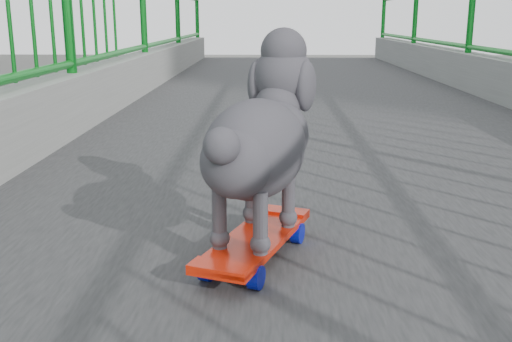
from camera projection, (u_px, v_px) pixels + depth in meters
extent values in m
cube|color=red|center=(256.00, 239.00, 1.50)|extent=(0.30, 0.50, 0.02)
cube|color=#99999E|center=(231.00, 269.00, 1.37)|extent=(0.09, 0.06, 0.02)
cylinder|color=#0711A6|center=(207.00, 269.00, 1.39)|extent=(0.04, 0.06, 0.06)
sphere|color=yellow|center=(207.00, 269.00, 1.39)|extent=(0.02, 0.02, 0.02)
cylinder|color=#0711A6|center=(256.00, 277.00, 1.35)|extent=(0.04, 0.06, 0.06)
sphere|color=yellow|center=(256.00, 277.00, 1.35)|extent=(0.02, 0.02, 0.02)
cube|color=#99999E|center=(276.00, 227.00, 1.64)|extent=(0.09, 0.06, 0.02)
cylinder|color=#0711A6|center=(255.00, 227.00, 1.67)|extent=(0.04, 0.06, 0.06)
sphere|color=yellow|center=(255.00, 227.00, 1.67)|extent=(0.02, 0.02, 0.02)
cylinder|color=#0711A6|center=(297.00, 233.00, 1.62)|extent=(0.04, 0.06, 0.06)
sphere|color=yellow|center=(297.00, 233.00, 1.62)|extent=(0.02, 0.02, 0.02)
ellipsoid|color=#333136|center=(256.00, 149.00, 1.44)|extent=(0.34, 0.41, 0.24)
sphere|color=#333136|center=(283.00, 77.00, 1.58)|extent=(0.16, 0.16, 0.16)
sphere|color=black|center=(295.00, 81.00, 1.68)|extent=(0.03, 0.03, 0.03)
sphere|color=#333136|center=(221.00, 146.00, 1.25)|extent=(0.08, 0.08, 0.08)
cylinder|color=#333136|center=(251.00, 195.00, 1.59)|extent=(0.03, 0.03, 0.15)
cylinder|color=#333136|center=(288.00, 199.00, 1.55)|extent=(0.03, 0.03, 0.15)
cylinder|color=#333136|center=(219.00, 218.00, 1.41)|extent=(0.03, 0.03, 0.15)
cylinder|color=#333136|center=(260.00, 223.00, 1.37)|extent=(0.03, 0.03, 0.15)
imported|color=silver|center=(57.00, 278.00, 16.12)|extent=(1.82, 4.51, 1.54)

